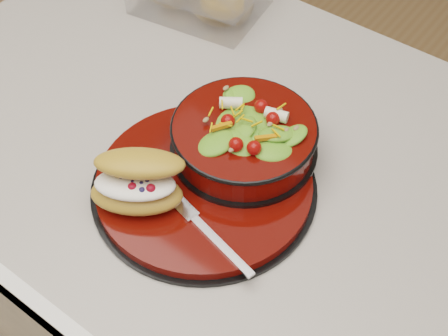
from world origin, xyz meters
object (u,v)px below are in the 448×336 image
Objects in this scene: croissant at (138,182)px; fork at (210,234)px; island_counter at (253,306)px; salad_bowl at (244,133)px; dinner_plate at (204,184)px.

fork is at bearing -27.97° from croissant.
island_counter is 0.50m from fork.
fork is (0.05, -0.15, -0.03)m from salad_bowl.
fork is at bearing -70.40° from salad_bowl.
island_counter is 0.50m from salad_bowl.
dinner_plate is 1.49× the size of salad_bowl.
island_counter is 5.80× the size of salad_bowl.
dinner_plate is at bearing 55.99° from fork.
salad_bowl is at bearing 82.34° from dinner_plate.
dinner_plate is 0.09m from fork.
salad_bowl is at bearing -149.64° from island_counter.
island_counter is at bearing 30.62° from croissant.
dinner_plate is at bearing -97.66° from salad_bowl.
salad_bowl is 1.51× the size of croissant.
salad_bowl is at bearing 32.55° from fork.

